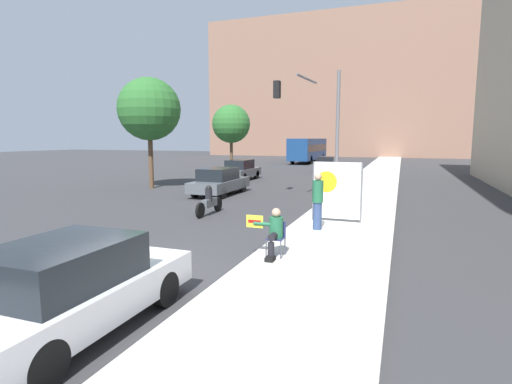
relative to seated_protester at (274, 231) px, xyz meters
name	(u,v)px	position (x,y,z in m)	size (l,w,h in m)	color
ground_plane	(124,279)	(-2.71, -2.24, -0.78)	(160.00, 160.00, 0.00)	#38383A
sidewalk_curb	(365,194)	(1.06, 12.76, -0.71)	(3.29, 90.00, 0.15)	beige
building_backdrop_far	(359,88)	(-4.71, 63.81, 11.00)	(52.00, 12.00, 23.57)	#936B56
seated_protester	(274,231)	(0.00, 0.00, 0.00)	(0.95, 0.77, 1.19)	#474C56
jogger_on_sidewalk	(318,201)	(0.40, 3.29, 0.28)	(0.34, 0.34, 1.80)	#334775
protest_banner	(336,190)	(0.76, 4.75, 0.45)	(1.71, 0.06, 2.07)	slate
traffic_light_pole	(314,114)	(-1.17, 10.01, 3.40)	(3.28, 3.05, 5.98)	slate
parked_car_curbside	(69,288)	(-1.91, -4.50, -0.05)	(1.87, 4.21, 1.47)	silver
car_on_road_nearest	(219,181)	(-6.36, 10.32, -0.06)	(1.77, 4.40, 1.46)	#565B60
car_on_road_midblock	(240,170)	(-8.20, 17.80, -0.05)	(1.71, 4.21, 1.49)	#565B60
car_on_road_distant	(327,164)	(-3.59, 27.55, -0.09)	(1.77, 4.12, 1.39)	maroon
city_bus_on_road	(308,149)	(-8.42, 41.12, 0.96)	(2.50, 11.80, 3.01)	navy
motorcycle_on_road	(209,202)	(-4.30, 5.04, -0.27)	(0.28, 2.18, 1.18)	#565B60
street_tree_near_curb	(149,109)	(-11.49, 11.52, 3.96)	(3.73, 3.73, 6.63)	brown
street_tree_midblock	(231,124)	(-11.88, 24.63, 3.54)	(3.46, 3.46, 6.07)	brown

